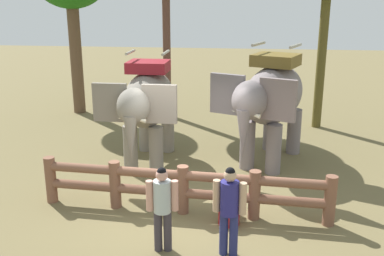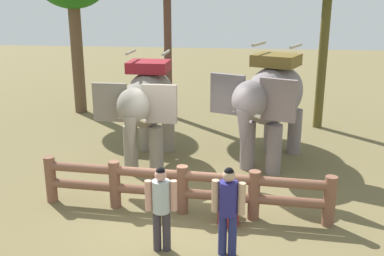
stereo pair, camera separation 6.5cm
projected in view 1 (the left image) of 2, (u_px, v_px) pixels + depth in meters
name	position (u px, v px, depth m)	size (l,w,h in m)	color
ground_plane	(184.00, 208.00, 9.81)	(60.00, 60.00, 0.00)	brown
log_fence	(183.00, 186.00, 9.43)	(6.18, 0.60, 1.05)	brown
elephant_near_left	(147.00, 103.00, 11.91)	(2.01, 3.51, 3.03)	gray
elephant_center	(271.00, 98.00, 11.90)	(2.79, 3.84, 3.23)	slate
tourist_woman_in_black	(162.00, 203.00, 7.93)	(0.56, 0.35, 1.60)	#363039
tourist_man_in_blue	(229.00, 205.00, 7.78)	(0.58, 0.36, 1.66)	navy
feed_bucket	(229.00, 215.00, 9.08)	(0.43, 0.43, 0.38)	maroon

